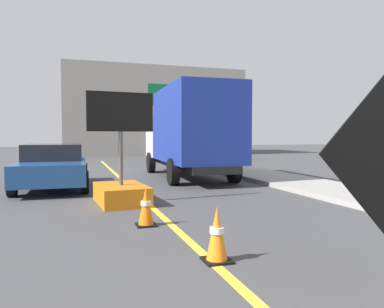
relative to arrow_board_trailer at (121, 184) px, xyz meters
name	(u,v)px	position (x,y,z in m)	size (l,w,h in m)	color
lane_center_stripe	(173,226)	(0.61, -2.62, -0.48)	(0.14, 36.00, 0.01)	yellow
arrow_board_trailer	(121,184)	(0.00, 0.00, 0.00)	(1.60, 1.89, 2.70)	orange
box_truck	(190,131)	(3.21, 4.60, 1.35)	(2.63, 6.98, 3.40)	black
pickup_car	(53,166)	(-1.71, 3.39, 0.22)	(2.18, 4.61, 1.38)	navy
highway_guide_sign	(179,107)	(5.13, 12.97, 2.94)	(2.79, 0.19, 5.00)	gray
far_building_block	(150,114)	(5.73, 24.93, 3.25)	(15.33, 8.61, 7.46)	gray
traffic_cone_near_sign	(217,234)	(0.68, -4.59, -0.12)	(0.36, 0.36, 0.73)	black
traffic_cone_mid_lane	(146,206)	(0.16, -2.41, -0.12)	(0.36, 0.36, 0.73)	black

